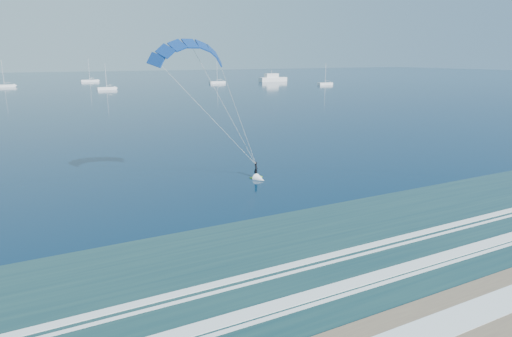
{
  "coord_description": "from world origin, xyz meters",
  "views": [
    {
      "loc": [
        -15.11,
        -14.79,
        14.06
      ],
      "look_at": [
        6.73,
        25.71,
        2.71
      ],
      "focal_mm": 32.0,
      "sensor_mm": 36.0,
      "label": 1
    }
  ],
  "objects": [
    {
      "name": "sailboat_3",
      "position": [
        22.46,
        190.11,
        0.68
      ],
      "size": [
        7.94,
        2.4,
        11.13
      ],
      "color": "silver",
      "rests_on": "ground"
    },
    {
      "name": "motor_yacht",
      "position": [
        118.63,
        213.34,
        1.78
      ],
      "size": [
        16.34,
        4.36,
        6.57
      ],
      "color": "silver",
      "rests_on": "ground"
    },
    {
      "name": "sailboat_5",
      "position": [
        83.2,
        210.89,
        0.68
      ],
      "size": [
        8.59,
        2.4,
        11.74
      ],
      "color": "silver",
      "rests_on": "ground"
    },
    {
      "name": "sailboat_6",
      "position": [
        125.8,
        173.3,
        0.68
      ],
      "size": [
        8.0,
        2.4,
        10.94
      ],
      "color": "silver",
      "rests_on": "ground"
    },
    {
      "name": "sailboat_2",
      "position": [
        -16.2,
        230.7,
        0.68
      ],
      "size": [
        9.21,
        2.4,
        12.34
      ],
      "color": "silver",
      "rests_on": "ground"
    },
    {
      "name": "sailboat_4",
      "position": [
        26.28,
        259.5,
        0.69
      ],
      "size": [
        9.56,
        2.4,
        12.88
      ],
      "color": "silver",
      "rests_on": "ground"
    },
    {
      "name": "kitesurfer_rig",
      "position": [
        4.56,
        28.03,
        8.55
      ],
      "size": [
        15.86,
        8.63,
        16.66
      ],
      "color": "#7BC617",
      "rests_on": "ground"
    }
  ]
}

